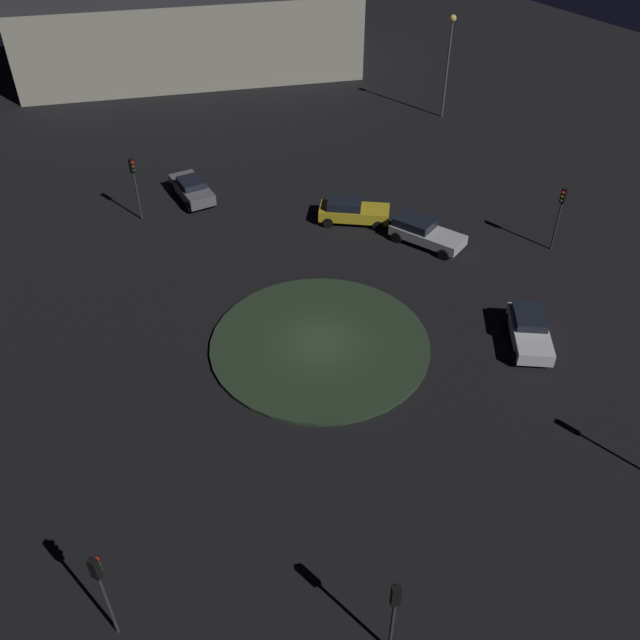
{
  "coord_description": "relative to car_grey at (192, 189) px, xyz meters",
  "views": [
    {
      "loc": [
        14.5,
        22.37,
        23.15
      ],
      "look_at": [
        0.0,
        0.0,
        1.65
      ],
      "focal_mm": 38.42,
      "sensor_mm": 36.0,
      "label": 1
    }
  ],
  "objects": [
    {
      "name": "traffic_light_northeast",
      "position": [
        7.57,
        32.06,
        1.96
      ],
      "size": [
        0.36,
        0.39,
        3.87
      ],
      "rotation": [
        0.0,
        0.0,
        -2.0
      ],
      "color": "#2D2D2D",
      "rests_on": "ground_plane"
    },
    {
      "name": "traffic_light_south",
      "position": [
        3.97,
        0.64,
        2.23
      ],
      "size": [
        0.33,
        0.38,
        4.27
      ],
      "rotation": [
        0.0,
        0.0,
        1.74
      ],
      "color": "#2D2D2D",
      "rests_on": "ground_plane"
    },
    {
      "name": "car_grey",
      "position": [
        0.0,
        0.0,
        0.0
      ],
      "size": [
        2.25,
        4.52,
        1.54
      ],
      "rotation": [
        0.0,
        0.0,
        1.5
      ],
      "color": "slate",
      "rests_on": "ground_plane"
    },
    {
      "name": "car_silver",
      "position": [
        -9.74,
        12.99,
        -0.01
      ],
      "size": [
        3.37,
        4.92,
        1.5
      ],
      "rotation": [
        0.0,
        0.0,
        1.94
      ],
      "color": "silver",
      "rests_on": "ground_plane"
    },
    {
      "name": "streetlamp_southwest",
      "position": [
        -23.97,
        -1.71,
        4.77
      ],
      "size": [
        0.56,
        0.56,
        8.24
      ],
      "color": "#4C4C51",
      "rests_on": "ground_plane"
    },
    {
      "name": "roundabout_island",
      "position": [
        1.0,
        17.67,
        -0.71
      ],
      "size": [
        11.32,
        11.32,
        0.19
      ],
      "primitive_type": "cylinder",
      "color": "#263823",
      "rests_on": "ground_plane"
    },
    {
      "name": "ground_plane",
      "position": [
        1.0,
        17.67,
        -0.81
      ],
      "size": [
        119.04,
        119.04,
        0.0
      ],
      "primitive_type": "plane",
      "color": "black"
    },
    {
      "name": "store_building",
      "position": [
        -11.47,
        -24.97,
        3.26
      ],
      "size": [
        34.33,
        24.68,
        8.14
      ],
      "rotation": [
        0.0,
        0.0,
        5.93
      ],
      "color": "#ADA893",
      "rests_on": "ground_plane"
    },
    {
      "name": "car_white",
      "position": [
        -8.18,
        23.27,
        -0.06
      ],
      "size": [
        4.02,
        4.46,
        1.41
      ],
      "rotation": [
        0.0,
        0.0,
        0.91
      ],
      "color": "white",
      "rests_on": "ground_plane"
    },
    {
      "name": "traffic_light_west",
      "position": [
        -15.9,
        17.83,
        2.13
      ],
      "size": [
        0.36,
        0.3,
        4.13
      ],
      "rotation": [
        0.0,
        0.0,
        -0.01
      ],
      "color": "#2D2D2D",
      "rests_on": "ground_plane"
    },
    {
      "name": "traffic_light_northeast_near",
      "position": [
        15.01,
        26.5,
        2.3
      ],
      "size": [
        0.4,
        0.37,
        4.37
      ],
      "rotation": [
        0.0,
        0.0,
        -2.58
      ],
      "color": "#2D2D2D",
      "rests_on": "ground_plane"
    },
    {
      "name": "car_yellow",
      "position": [
        -7.47,
        8.44,
        0.0
      ],
      "size": [
        4.61,
        4.25,
        1.56
      ],
      "rotation": [
        0.0,
        0.0,
        2.45
      ],
      "color": "gold",
      "rests_on": "ground_plane"
    }
  ]
}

